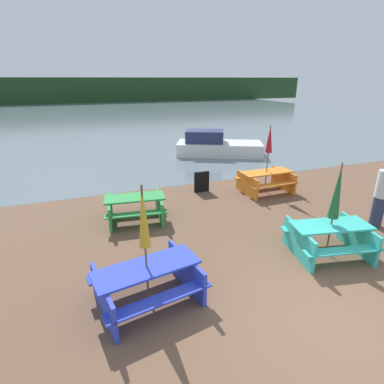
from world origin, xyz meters
The scene contains 13 objects.
ground_plane centered at (0.00, 0.00, 0.00)m, with size 60.00×60.00×0.00m, color brown.
water centered at (0.00, 32.47, 0.00)m, with size 60.00×50.00×0.00m.
far_treeline centered at (0.00, 52.47, 2.00)m, with size 80.00×1.60×4.00m.
picnic_table_blue centered at (-2.77, 1.64, 0.45)m, with size 2.10×1.69×0.73m.
picnic_table_teal centered at (1.49, 1.75, 0.46)m, with size 2.00×1.70×0.77m.
picnic_table_green centered at (-2.37, 5.08, 0.44)m, with size 1.82×1.56×0.73m.
picnic_table_orange centered at (2.44, 5.77, 0.47)m, with size 1.84×1.41×0.76m.
umbrella_crimson centered at (2.44, 5.77, 1.88)m, with size 0.24×0.24×2.38m.
umbrella_gold centered at (-2.77, 1.64, 1.68)m, with size 0.20×0.20×2.27m.
umbrella_darkgreen centered at (1.49, 1.75, 1.56)m, with size 0.24×0.24×2.21m.
boat centered at (3.11, 11.52, 0.48)m, with size 4.78×3.48×1.30m.
person centered at (3.80, 2.40, 0.92)m, with size 0.37×0.37×1.84m.
signboard centered at (0.28, 6.57, 0.38)m, with size 0.55×0.08×0.75m.
Camera 1 is at (-3.56, -2.84, 3.85)m, focal length 28.00 mm.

